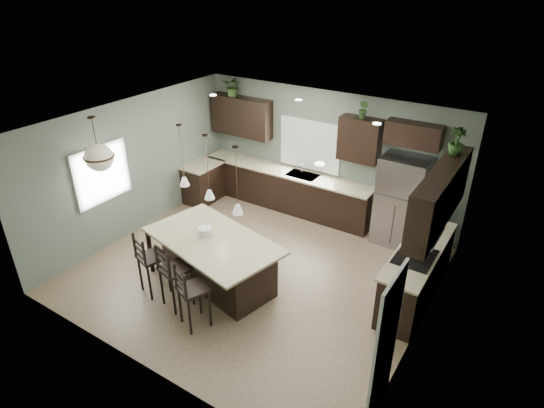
{
  "coord_description": "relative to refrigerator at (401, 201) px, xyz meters",
  "views": [
    {
      "loc": [
        4.01,
        -5.68,
        5.05
      ],
      "look_at": [
        0.1,
        0.4,
        1.25
      ],
      "focal_mm": 30.0,
      "sensor_mm": 36.0,
      "label": 1
    }
  ],
  "objects": [
    {
      "name": "microwave",
      "position": [
        0.93,
        -1.82,
        0.62
      ],
      "size": [
        0.4,
        0.75,
        0.4
      ],
      "primitive_type": "cube",
      "color": "gray",
      "rests_on": "right_upper_cabs"
    },
    {
      "name": "cooktop",
      "position": [
        0.83,
        -1.82,
        0.02
      ],
      "size": [
        0.58,
        0.75,
        0.02
      ],
      "primitive_type": "cube",
      "color": "black",
      "rests_on": "right_countertop"
    },
    {
      "name": "plant_back_left",
      "position": [
        -4.19,
        0.13,
        1.71
      ],
      "size": [
        0.5,
        0.46,
        0.47
      ],
      "primitive_type": "imported",
      "rotation": [
        0.0,
        0.0,
        0.25
      ],
      "color": "#2E4B20",
      "rests_on": "back_upper_left"
    },
    {
      "name": "back_upper_left",
      "position": [
        -4.0,
        0.16,
        1.02
      ],
      "size": [
        1.55,
        0.34,
        0.9
      ],
      "primitive_type": "cube",
      "color": "black",
      "rests_on": "room_shell"
    },
    {
      "name": "faucet",
      "position": [
        -2.25,
        -0.02,
        0.16
      ],
      "size": [
        0.02,
        0.02,
        0.28
      ],
      "primitive_type": "cylinder",
      "color": "silver",
      "rests_on": "back_countertop"
    },
    {
      "name": "bar_stool_center",
      "position": [
        -2.39,
        -3.91,
        -0.33
      ],
      "size": [
        0.53,
        0.53,
        1.18
      ],
      "primitive_type": "cube",
      "rotation": [
        0.0,
        0.0,
        -0.25
      ],
      "color": "black",
      "rests_on": "ground"
    },
    {
      "name": "room_shell",
      "position": [
        -1.85,
        -2.42,
        0.77
      ],
      "size": [
        6.0,
        6.0,
        6.0
      ],
      "color": "#5D6B5D",
      "rests_on": "ground"
    },
    {
      "name": "refrigerator",
      "position": [
        0.0,
        0.0,
        0.0
      ],
      "size": [
        0.9,
        0.74,
        1.85
      ],
      "primitive_type": "cube",
      "color": "#919299",
      "rests_on": "ground"
    },
    {
      "name": "fridge_header",
      "position": [
        0.0,
        0.16,
        1.32
      ],
      "size": [
        1.05,
        0.34,
        0.45
      ],
      "primitive_type": "cube",
      "color": "black",
      "rests_on": "room_shell"
    },
    {
      "name": "right_upper_cabs",
      "position": [
        0.98,
        -1.54,
        1.02
      ],
      "size": [
        0.34,
        2.35,
        0.9
      ],
      "primitive_type": "cube",
      "color": "black",
      "rests_on": "room_shell"
    },
    {
      "name": "window_left",
      "position": [
        -4.83,
        -3.22,
        0.62
      ],
      "size": [
        0.02,
        1.1,
        1.0
      ],
      "primitive_type": "cube",
      "color": "white",
      "rests_on": "room_shell"
    },
    {
      "name": "back_countertop",
      "position": [
        -2.7,
        0.01,
        -0.01
      ],
      "size": [
        4.2,
        0.66,
        0.04
      ],
      "primitive_type": "cube",
      "color": "#B8B08B",
      "rests_on": "back_lower_cabs"
    },
    {
      "name": "pendant_right",
      "position": [
        -1.55,
        -3.29,
        1.32
      ],
      "size": [
        0.17,
        0.17,
        1.1
      ],
      "primitive_type": null,
      "color": "white",
      "rests_on": "room_shell"
    },
    {
      "name": "left_return_countertop",
      "position": [
        -4.53,
        -0.72,
        -0.01
      ],
      "size": [
        0.66,
        0.96,
        0.04
      ],
      "primitive_type": "cube",
      "color": "#B8B08B",
      "rests_on": "left_return_cabs"
    },
    {
      "name": "pendant_left",
      "position": [
        -2.91,
        -2.98,
        1.32
      ],
      "size": [
        0.17,
        0.17,
        1.1
      ],
      "primitive_type": null,
      "color": "white",
      "rests_on": "room_shell"
    },
    {
      "name": "bar_stool_left",
      "position": [
        -2.97,
        -3.86,
        -0.34
      ],
      "size": [
        0.54,
        0.54,
        1.17
      ],
      "primitive_type": "cube",
      "rotation": [
        0.0,
        0.0,
        -0.3
      ],
      "color": "black",
      "rests_on": "ground"
    },
    {
      "name": "sink_inset",
      "position": [
        -2.25,
        0.01,
        0.01
      ],
      "size": [
        0.7,
        0.45,
        0.01
      ],
      "primitive_type": "cube",
      "color": "gray",
      "rests_on": "back_countertop"
    },
    {
      "name": "bar_stool_right",
      "position": [
        -1.83,
        -4.11,
        -0.36
      ],
      "size": [
        0.55,
        0.55,
        1.14
      ],
      "primitive_type": "cube",
      "rotation": [
        0.0,
        0.0,
        -0.39
      ],
      "color": "black",
      "rests_on": "ground"
    },
    {
      "name": "pendant_center",
      "position": [
        -2.23,
        -3.13,
        1.32
      ],
      "size": [
        0.17,
        0.17,
        1.1
      ],
      "primitive_type": null,
      "color": "white",
      "rests_on": "room_shell"
    },
    {
      "name": "ground",
      "position": [
        -1.85,
        -2.42,
        -0.93
      ],
      "size": [
        6.0,
        6.0,
        0.0
      ],
      "primitive_type": "plane",
      "color": "#9E8466",
      "rests_on": "ground"
    },
    {
      "name": "wall_oven_front",
      "position": [
        0.55,
        -1.82,
        -0.48
      ],
      "size": [
        0.01,
        0.72,
        0.6
      ],
      "primitive_type": "cube",
      "color": "gray",
      "rests_on": "right_lower_cabs"
    },
    {
      "name": "right_countertop",
      "position": [
        0.83,
        -1.54,
        -0.01
      ],
      "size": [
        0.66,
        2.35,
        0.04
      ],
      "primitive_type": "cube",
      "color": "#B8B08B",
      "rests_on": "right_lower_cabs"
    },
    {
      "name": "back_lower_cabs",
      "position": [
        -2.7,
        0.03,
        -0.48
      ],
      "size": [
        4.2,
        0.6,
        0.9
      ],
      "primitive_type": "cube",
      "color": "black",
      "rests_on": "ground"
    },
    {
      "name": "window_back",
      "position": [
        -2.25,
        0.32,
        0.62
      ],
      "size": [
        1.35,
        0.02,
        1.0
      ],
      "primitive_type": "cube",
      "color": "white",
      "rests_on": "room_shell"
    },
    {
      "name": "left_return_cabs",
      "position": [
        -4.55,
        -0.72,
        -0.48
      ],
      "size": [
        0.6,
        0.9,
        0.9
      ],
      "primitive_type": "cube",
      "color": "black",
      "rests_on": "ground"
    },
    {
      "name": "plant_back_right",
      "position": [
        -1.02,
        0.13,
        1.66
      ],
      "size": [
        0.25,
        0.23,
        0.37
      ],
      "primitive_type": "imported",
      "rotation": [
        0.0,
        0.0,
        -0.42
      ],
      "color": "#2F4F22",
      "rests_on": "back_upper_right"
    },
    {
      "name": "right_lower_cabs",
      "position": [
        0.85,
        -1.54,
        -0.48
      ],
      "size": [
        0.6,
        2.35,
        0.9
      ],
      "primitive_type": "cube",
      "color": "black",
      "rests_on": "ground"
    },
    {
      "name": "chandelier",
      "position": [
        -4.45,
        -3.47,
        1.38
      ],
      "size": [
        0.54,
        0.54,
        1.0
      ],
      "primitive_type": null,
      "color": "beige",
      "rests_on": "room_shell"
    },
    {
      "name": "pantry_door",
      "position": [
        1.13,
        -3.97,
        0.09
      ],
      "size": [
        0.04,
        0.82,
        2.04
      ],
      "primitive_type": "cube",
      "color": "white",
      "rests_on": "ground"
    },
    {
      "name": "back_upper_right",
      "position": [
        -1.05,
        0.16,
        1.02
      ],
      "size": [
        0.85,
        0.34,
        0.9
      ],
      "primitive_type": "cube",
      "color": "black",
      "rests_on": "room_shell"
    },
    {
      "name": "serving_dish",
      "position": [
        -2.43,
        -3.09,
        0.07
      ],
      "size": [
        0.24,
        0.24,
        0.14
      ],
      "primitive_type": "cylinder",
      "color": "white",
      "rests_on": "kitchen_island"
    },
    {
      "name": "plant_right_wall",
      "position": [
        0.95,
        -0.86,
        1.69
      ],
      "size": [
        0.3,
        0.3,
        0.43
      ],
      "primitive_type": "imported",
      "rotation": [
        0.0,
        0.0,
        0.28
      ],
      "color": "#2C4F22",
      "rests_on": "right_upper_cabs"
    },
    {
      "name": "kitchen_island",
      "position": [
        -2.23,
        -3.13,
        -0.46
      ],
      "size": [
        2.62,
        1.85,
        0.92
      ],
      "primitive_type": "cube",
      "rotation": [
        0.0,
        0.0,
        -0.23
      ],
      "color": "black",
      "rests_on": "ground"
    }
  ]
}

